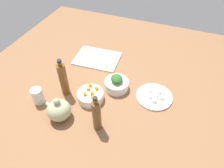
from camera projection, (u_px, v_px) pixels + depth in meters
tabletop at (112, 91)px, 130.55cm from camera, size 190.00×190.00×3.00cm
cutting_board at (97, 58)px, 151.53cm from camera, size 33.65×25.75×1.00cm
plate_tofu at (154, 97)px, 124.42cm from camera, size 21.95×21.95×1.20cm
bowl_greens at (117, 85)px, 128.32cm from camera, size 15.05×15.05×5.96cm
bowl_carrots at (91, 96)px, 121.87cm from camera, size 15.58×15.58×5.56cm
teapot at (59, 110)px, 110.15cm from camera, size 14.84×13.00×15.28cm
bottle_0 at (97, 115)px, 102.60cm from camera, size 4.69×4.69×23.74cm
bottle_1 at (63, 79)px, 119.65cm from camera, size 5.01×5.01×25.68cm
drinking_glass_0 at (38, 96)px, 118.83cm from camera, size 6.52×6.52×10.21cm
carrot_cube_0 at (89, 89)px, 121.07cm from camera, size 2.14×2.14×1.80cm
carrot_cube_1 at (93, 97)px, 116.21cm from camera, size 2.11×2.11×1.80cm
carrot_cube_2 at (85, 94)px, 118.07cm from camera, size 2.52×2.52×1.80cm
carrot_cube_3 at (97, 88)px, 121.34cm from camera, size 2.53×2.53×1.80cm
carrot_cube_4 at (92, 93)px, 118.52cm from camera, size 2.52×2.52×1.80cm
carrot_cube_5 at (90, 85)px, 123.12cm from camera, size 2.54×2.54×1.80cm
chopped_greens_mound at (117, 79)px, 124.70cm from camera, size 10.69×11.04×4.33cm
tofu_cube_0 at (156, 96)px, 122.71cm from camera, size 3.11×3.11×2.20cm
tofu_cube_1 at (154, 100)px, 120.01cm from camera, size 2.80×2.80×2.20cm
tofu_cube_2 at (150, 91)px, 125.55cm from camera, size 2.78×2.78×2.20cm
tofu_cube_3 at (159, 92)px, 125.13cm from camera, size 2.94×2.94×2.20cm
tofu_cube_4 at (150, 96)px, 122.34cm from camera, size 2.53×2.53×2.20cm
tofu_cube_5 at (162, 98)px, 121.57cm from camera, size 2.23×2.23×2.20cm
dumpling_0 at (105, 52)px, 154.05cm from camera, size 5.32×5.55×2.70cm
dumpling_1 at (85, 58)px, 148.18cm from camera, size 7.64×7.59×3.08cm
dumpling_2 at (87, 51)px, 155.01cm from camera, size 6.11×6.25×2.97cm
dumpling_3 at (98, 56)px, 150.99cm from camera, size 5.52×5.91×2.28cm
dumpling_4 at (92, 61)px, 146.63cm from camera, size 7.10×6.64×2.47cm
dumpling_5 at (106, 66)px, 142.62cm from camera, size 4.51×4.94×2.56cm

